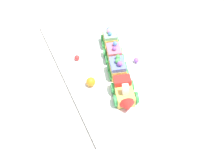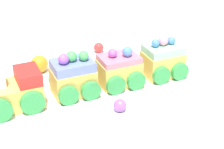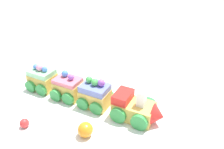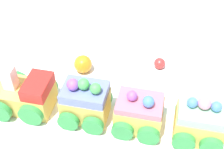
% 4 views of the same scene
% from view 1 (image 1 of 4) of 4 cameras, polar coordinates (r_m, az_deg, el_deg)
% --- Properties ---
extents(ground_plane, '(10.00, 10.00, 0.00)m').
position_cam_1_polar(ground_plane, '(0.79, 0.83, 0.27)').
color(ground_plane, beige).
extents(display_board, '(0.78, 0.35, 0.01)m').
position_cam_1_polar(display_board, '(0.78, 0.83, 0.56)').
color(display_board, white).
rests_on(display_board, ground_plane).
extents(cake_train_locomotive, '(0.12, 0.09, 0.07)m').
position_cam_1_polar(cake_train_locomotive, '(0.69, 3.25, -5.06)').
color(cake_train_locomotive, '#E0BC56').
rests_on(cake_train_locomotive, display_board).
extents(cake_car_blueberry, '(0.09, 0.08, 0.08)m').
position_cam_1_polar(cake_car_blueberry, '(0.75, 1.56, 1.63)').
color(cake_car_blueberry, '#E0BC56').
rests_on(cake_car_blueberry, display_board).
extents(cake_car_strawberry, '(0.09, 0.08, 0.07)m').
position_cam_1_polar(cake_car_strawberry, '(0.81, 0.46, 5.53)').
color(cake_car_strawberry, '#E0BC56').
rests_on(cake_car_strawberry, display_board).
extents(cake_car_mint, '(0.09, 0.08, 0.07)m').
position_cam_1_polar(cake_car_mint, '(0.87, -0.56, 9.36)').
color(cake_car_mint, '#E0BC56').
rests_on(cake_car_mint, display_board).
extents(gumball_orange, '(0.03, 0.03, 0.03)m').
position_cam_1_polar(gumball_orange, '(0.73, -5.57, -1.93)').
color(gumball_orange, orange).
rests_on(gumball_orange, display_board).
extents(gumball_purple, '(0.02, 0.02, 0.02)m').
position_cam_1_polar(gumball_purple, '(0.81, 6.35, 3.73)').
color(gumball_purple, '#9956C6').
rests_on(gumball_purple, display_board).
extents(gumball_red, '(0.02, 0.02, 0.02)m').
position_cam_1_polar(gumball_red, '(0.83, -9.13, 4.36)').
color(gumball_red, red).
rests_on(gumball_red, display_board).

